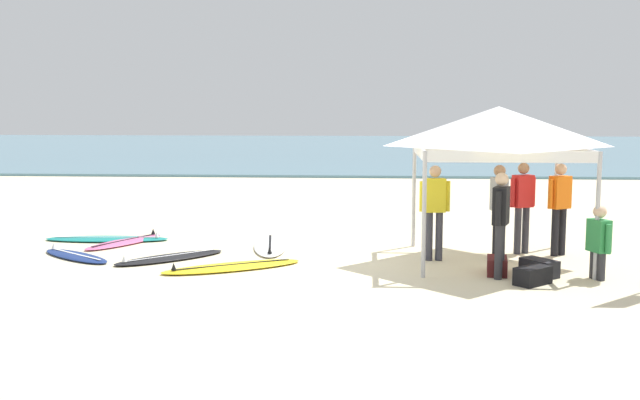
% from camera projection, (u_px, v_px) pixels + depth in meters
% --- Properties ---
extents(ground_plane, '(80.00, 80.00, 0.00)m').
position_uv_depth(ground_plane, '(327.00, 263.00, 13.49)').
color(ground_plane, beige).
extents(sea, '(80.00, 36.00, 0.10)m').
position_uv_depth(sea, '(356.00, 149.00, 46.75)').
color(sea, '#568499').
rests_on(sea, ground).
extents(canopy_tent, '(2.85, 2.85, 2.75)m').
position_uv_depth(canopy_tent, '(498.00, 127.00, 13.37)').
color(canopy_tent, '#B7B7BC').
rests_on(canopy_tent, ground).
extents(surfboard_pink, '(1.42, 2.04, 0.19)m').
position_uv_depth(surfboard_pink, '(125.00, 242.00, 15.39)').
color(surfboard_pink, pink).
rests_on(surfboard_pink, ground).
extents(surfboard_white, '(0.90, 2.37, 0.19)m').
position_uv_depth(surfboard_white, '(270.00, 246.00, 14.97)').
color(surfboard_white, white).
rests_on(surfboard_white, ground).
extents(surfboard_black, '(1.98, 1.87, 0.19)m').
position_uv_depth(surfboard_black, '(170.00, 257.00, 13.83)').
color(surfboard_black, black).
rests_on(surfboard_black, ground).
extents(surfboard_navy, '(1.80, 1.57, 0.19)m').
position_uv_depth(surfboard_navy, '(75.00, 256.00, 13.97)').
color(surfboard_navy, navy).
rests_on(surfboard_navy, ground).
extents(surfboard_yellow, '(2.48, 1.77, 0.19)m').
position_uv_depth(surfboard_yellow, '(232.00, 267.00, 13.05)').
color(surfboard_yellow, yellow).
rests_on(surfboard_yellow, ground).
extents(surfboard_teal, '(2.55, 0.80, 0.19)m').
position_uv_depth(surfboard_teal, '(107.00, 239.00, 15.74)').
color(surfboard_teal, '#19847F').
rests_on(surfboard_teal, ground).
extents(person_black, '(0.33, 0.52, 1.71)m').
position_uv_depth(person_black, '(501.00, 218.00, 12.23)').
color(person_black, '#2D2D33').
rests_on(person_black, ground).
extents(person_yellow, '(0.55, 0.26, 1.71)m').
position_uv_depth(person_yellow, '(435.00, 206.00, 13.62)').
color(person_yellow, '#383842').
rests_on(person_yellow, ground).
extents(person_orange, '(0.49, 0.37, 1.71)m').
position_uv_depth(person_orange, '(560.00, 203.00, 14.08)').
color(person_orange, black).
rests_on(person_orange, ground).
extents(person_grey, '(0.28, 0.54, 1.71)m').
position_uv_depth(person_grey, '(499.00, 205.00, 13.74)').
color(person_grey, black).
rests_on(person_grey, ground).
extents(person_red, '(0.50, 0.36, 1.71)m').
position_uv_depth(person_red, '(523.00, 201.00, 14.26)').
color(person_red, '#383842').
rests_on(person_red, ground).
extents(person_green, '(0.34, 0.52, 1.20)m').
position_uv_depth(person_green, '(599.00, 239.00, 12.19)').
color(person_green, '#2D2D33').
rests_on(person_green, ground).
extents(gear_bag_near_tent, '(0.62, 0.67, 0.28)m').
position_uv_depth(gear_bag_near_tent, '(539.00, 268.00, 12.48)').
color(gear_bag_near_tent, '#232328').
rests_on(gear_bag_near_tent, ground).
extents(gear_bag_by_pole, '(0.66, 0.64, 0.28)m').
position_uv_depth(gear_bag_by_pole, '(533.00, 276.00, 11.90)').
color(gear_bag_by_pole, black).
rests_on(gear_bag_by_pole, ground).
extents(gear_bag_on_sand, '(0.40, 0.64, 0.28)m').
position_uv_depth(gear_bag_on_sand, '(497.00, 266.00, 12.62)').
color(gear_bag_on_sand, '#4C1919').
rests_on(gear_bag_on_sand, ground).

